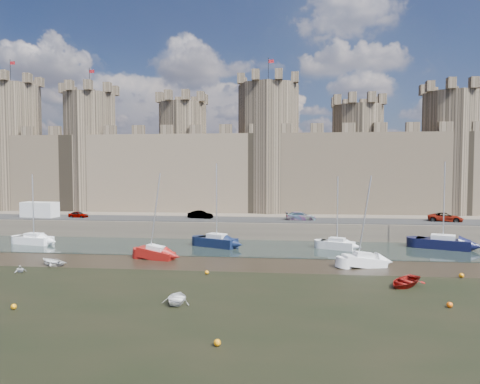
{
  "coord_description": "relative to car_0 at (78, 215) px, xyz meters",
  "views": [
    {
      "loc": [
        5.25,
        -30.66,
        10.17
      ],
      "look_at": [
        -0.4,
        22.0,
        7.39
      ],
      "focal_mm": 32.0,
      "sensor_mm": 36.0,
      "label": 1
    }
  ],
  "objects": [
    {
      "name": "car_3",
      "position": [
        56.03,
        0.81,
        0.13
      ],
      "size": [
        5.22,
        3.48,
        1.33
      ],
      "primitive_type": "imported",
      "rotation": [
        0.0,
        0.0,
        1.28
      ],
      "color": "gray",
      "rests_on": "quay"
    },
    {
      "name": "van",
      "position": [
        -6.35,
        -0.2,
        0.71
      ],
      "size": [
        5.95,
        3.02,
        2.49
      ],
      "primitive_type": "cube",
      "rotation": [
        0.0,
        0.0,
        -0.13
      ],
      "color": "silver",
      "rests_on": "quay"
    },
    {
      "name": "dinghy_6",
      "position": [
        8.04,
        -21.7,
        -2.73
      ],
      "size": [
        3.55,
        3.06,
        0.62
      ],
      "primitive_type": "imported",
      "rotation": [
        1.57,
        0.0,
        4.34
      ],
      "color": "silver",
      "rests_on": "ground"
    },
    {
      "name": "seaweed_patch",
      "position": [
        27.47,
        -39.7,
        -3.03
      ],
      "size": [
        70.0,
        34.0,
        0.01
      ],
      "primitive_type": "cube",
      "color": "black",
      "rests_on": "ground"
    },
    {
      "name": "sailboat_0",
      "position": [
        -1.19,
        -10.22,
        -2.28
      ],
      "size": [
        5.36,
        2.95,
        9.47
      ],
      "rotation": [
        0.0,
        0.0,
        -0.2
      ],
      "color": "white",
      "rests_on": "ground"
    },
    {
      "name": "dinghy_2",
      "position": [
        24.52,
        -32.79,
        -2.74
      ],
      "size": [
        2.33,
        3.07,
        0.6
      ],
      "primitive_type": "imported",
      "rotation": [
        1.57,
        0.0,
        3.24
      ],
      "color": "silver",
      "rests_on": "ground"
    },
    {
      "name": "sailboat_2",
      "position": [
        39.24,
        -9.58,
        -2.27
      ],
      "size": [
        4.59,
        3.24,
        9.24
      ],
      "rotation": [
        0.0,
        0.0,
        -0.41
      ],
      "color": "silver",
      "rests_on": "ground"
    },
    {
      "name": "buoy_3",
      "position": [
        49.19,
        -22.72,
        -2.8
      ],
      "size": [
        0.47,
        0.47,
        0.47
      ],
      "primitive_type": "sphere",
      "color": "orange",
      "rests_on": "ground"
    },
    {
      "name": "car_0",
      "position": [
        0.0,
        0.0,
        0.0
      ],
      "size": [
        3.31,
        1.77,
        1.07
      ],
      "primitive_type": "imported",
      "rotation": [
        0.0,
        0.0,
        1.4
      ],
      "color": "gray",
      "rests_on": "quay"
    },
    {
      "name": "sailboat_3",
      "position": [
        52.79,
        -7.67,
        -2.19
      ],
      "size": [
        6.79,
        4.64,
        11.1
      ],
      "rotation": [
        0.0,
        0.0,
        -0.38
      ],
      "color": "black",
      "rests_on": "ground"
    },
    {
      "name": "castle",
      "position": [
        26.84,
        14.3,
        8.64
      ],
      "size": [
        108.5,
        11.0,
        29.0
      ],
      "color": "#42382B",
      "rests_on": "quay"
    },
    {
      "name": "sailboat_1",
      "position": [
        23.78,
        -9.57,
        -2.19
      ],
      "size": [
        5.82,
        4.19,
        10.9
      ],
      "rotation": [
        0.0,
        0.0,
        -0.43
      ],
      "color": "black",
      "rests_on": "ground"
    },
    {
      "name": "buoy_4",
      "position": [
        13.07,
        -35.69,
        -2.83
      ],
      "size": [
        0.41,
        0.41,
        0.41
      ],
      "primitive_type": "sphere",
      "color": "orange",
      "rests_on": "ground"
    },
    {
      "name": "road",
      "position": [
        27.47,
        0.3,
        -0.48
      ],
      "size": [
        160.0,
        7.0,
        0.1
      ],
      "primitive_type": "cube",
      "color": "black",
      "rests_on": "quay"
    },
    {
      "name": "sailboat_4",
      "position": [
        18.06,
        -17.54,
        -2.31
      ],
      "size": [
        4.47,
        2.54,
        9.84
      ],
      "rotation": [
        0.0,
        0.0,
        -0.23
      ],
      "color": "maroon",
      "rests_on": "ground"
    },
    {
      "name": "buoy_2",
      "position": [
        28.85,
        -40.54,
        -2.83
      ],
      "size": [
        0.42,
        0.42,
        0.42
      ],
      "primitive_type": "sphere",
      "color": "orange",
      "rests_on": "ground"
    },
    {
      "name": "dinghy_3",
      "position": [
        6.67,
        -25.19,
        -2.68
      ],
      "size": [
        1.72,
        1.65,
        0.7
      ],
      "primitive_type": "imported",
      "rotation": [
        1.57,
        0.0,
        1.07
      ],
      "color": "white",
      "rests_on": "ground"
    },
    {
      "name": "car_2",
      "position": [
        34.98,
        0.41,
        0.12
      ],
      "size": [
        4.55,
        1.94,
        1.31
      ],
      "primitive_type": "imported",
      "rotation": [
        0.0,
        0.0,
        1.6
      ],
      "color": "gray",
      "rests_on": "quay"
    },
    {
      "name": "dinghy_4",
      "position": [
        43.05,
        -26.36,
        -2.66
      ],
      "size": [
        4.34,
        4.35,
        0.74
      ],
      "primitive_type": "imported",
      "rotation": [
        1.57,
        0.0,
        5.51
      ],
      "color": "maroon",
      "rests_on": "ground"
    },
    {
      "name": "sailboat_5",
      "position": [
        40.93,
        -19.0,
        -2.33
      ],
      "size": [
        4.74,
        2.78,
        9.6
      ],
      "rotation": [
        0.0,
        0.0,
        0.25
      ],
      "color": "white",
      "rests_on": "ground"
    },
    {
      "name": "buoy_5",
      "position": [
        44.78,
        -31.94,
        -2.81
      ],
      "size": [
        0.44,
        0.44,
        0.44
      ],
      "primitive_type": "sphere",
      "color": "#DE5509",
      "rests_on": "ground"
    },
    {
      "name": "water_channel",
      "position": [
        27.47,
        -9.7,
        -2.99
      ],
      "size": [
        160.0,
        12.0,
        0.08
      ],
      "primitive_type": "cube",
      "color": "black",
      "rests_on": "ground"
    },
    {
      "name": "ground",
      "position": [
        27.47,
        -33.7,
        -3.03
      ],
      "size": [
        160.0,
        160.0,
        0.0
      ],
      "primitive_type": "plane",
      "color": "black",
      "rests_on": "ground"
    },
    {
      "name": "quay",
      "position": [
        27.47,
        26.3,
        -1.78
      ],
      "size": [
        160.0,
        60.0,
        2.5
      ],
      "primitive_type": "cube",
      "color": "#4C443A",
      "rests_on": "ground"
    },
    {
      "name": "buoy_1",
      "position": [
        25.15,
        -23.97,
        -2.84
      ],
      "size": [
        0.38,
        0.38,
        0.38
      ],
      "primitive_type": "sphere",
      "color": "orange",
      "rests_on": "ground"
    },
    {
      "name": "car_1",
      "position": [
        19.51,
        0.89,
        0.1
      ],
      "size": [
        4.07,
        2.1,
        1.28
      ],
      "primitive_type": "imported",
      "rotation": [
        0.0,
        0.0,
        1.37
      ],
      "color": "gray",
      "rests_on": "quay"
    }
  ]
}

